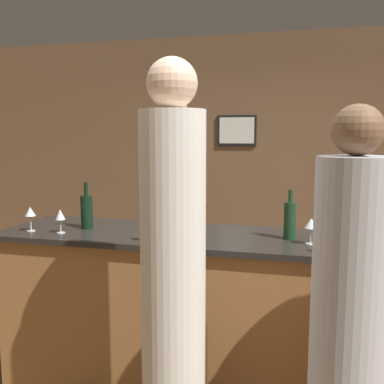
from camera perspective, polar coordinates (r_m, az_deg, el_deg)
The scene contains 13 objects.
back_wall at distance 4.90m, azimuth 8.87°, elevation 4.03°, with size 8.00×0.08×2.80m.
bar_counter at distance 2.81m, azimuth 4.00°, elevation -16.63°, with size 2.83×0.68×1.09m.
bartender at distance 3.57m, azimuth -2.30°, elevation -4.72°, with size 0.38×0.38×2.01m.
guest_1 at distance 1.93m, azimuth 19.96°, elevation -18.70°, with size 0.30×0.30×1.81m.
guest_2 at distance 2.02m, azimuth -2.52°, elevation -13.47°, with size 0.30×0.30×2.03m.
wine_bottle_0 at distance 2.89m, azimuth -13.86°, elevation -2.47°, with size 0.08×0.08×0.31m.
wine_bottle_1 at distance 2.58m, azimuth 12.93°, elevation -3.63°, with size 0.07×0.07×0.30m.
wine_glass_1 at distance 2.80m, azimuth -17.17°, elevation -3.02°, with size 0.06×0.06×0.15m.
wine_glass_2 at distance 2.46m, azimuth -4.26°, elevation -3.88°, with size 0.07×0.07×0.16m.
wine_glass_3 at distance 2.91m, azimuth -20.77°, elevation -2.58°, with size 0.07×0.07×0.16m.
wine_glass_4 at distance 2.49m, azimuth -6.40°, elevation -4.18°, with size 0.06×0.06×0.14m.
wine_glass_5 at distance 2.32m, azimuth 17.90°, elevation -5.05°, with size 0.07×0.07×0.16m.
wine_glass_6 at distance 2.49m, azimuth 15.60°, elevation -4.16°, with size 0.07×0.07×0.15m.
Camera 1 is at (0.43, -2.52, 1.69)m, focal length 40.00 mm.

